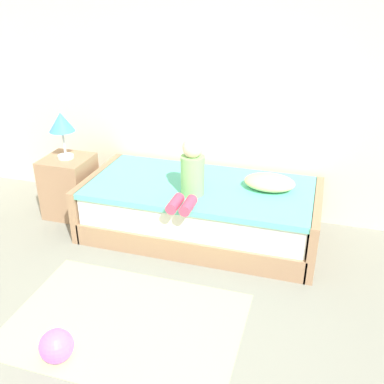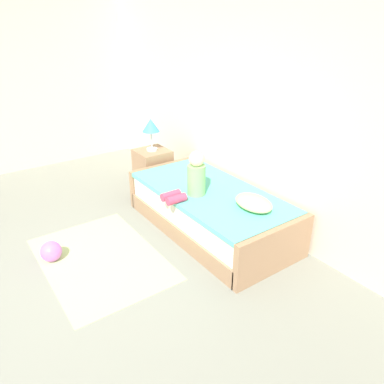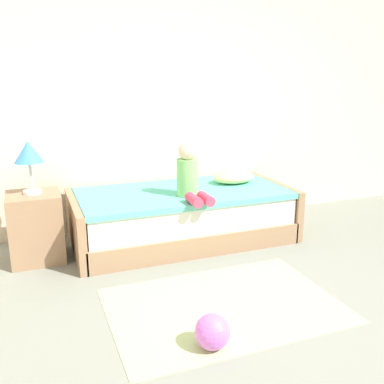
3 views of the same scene
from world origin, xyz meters
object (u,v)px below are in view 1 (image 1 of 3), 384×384
(table_lamp, at_px, (61,124))
(child_figure, at_px, (191,174))
(nightstand, at_px, (70,186))
(bed, at_px, (200,210))
(pillow, at_px, (269,182))
(toy_ball, at_px, (56,346))

(table_lamp, distance_m, child_figure, 1.38)
(nightstand, bearing_deg, bed, -0.69)
(nightstand, relative_size, table_lamp, 1.33)
(table_lamp, height_order, pillow, table_lamp)
(nightstand, xyz_separation_m, child_figure, (1.33, -0.24, 0.40))
(child_figure, height_order, toy_ball, child_figure)
(child_figure, height_order, pillow, child_figure)
(nightstand, bearing_deg, pillow, 2.46)
(table_lamp, relative_size, child_figure, 0.88)
(bed, bearing_deg, child_figure, -94.01)
(table_lamp, height_order, child_figure, table_lamp)
(bed, distance_m, pillow, 0.68)
(child_figure, bearing_deg, nightstand, 169.61)
(bed, relative_size, pillow, 4.80)
(nightstand, distance_m, toy_ball, 1.97)
(nightstand, xyz_separation_m, toy_ball, (0.91, -1.73, -0.19))
(pillow, bearing_deg, toy_ball, -119.63)
(nightstand, relative_size, child_figure, 1.18)
(nightstand, relative_size, toy_ball, 2.77)
(nightstand, distance_m, table_lamp, 0.64)
(nightstand, height_order, pillow, pillow)
(bed, height_order, toy_ball, bed)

